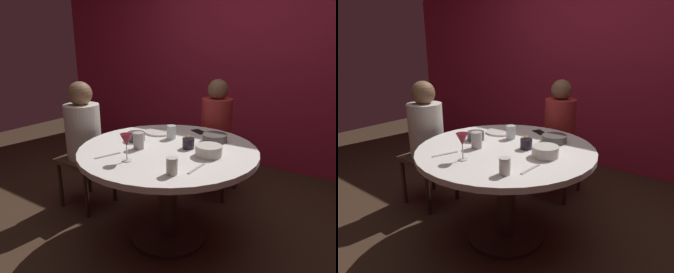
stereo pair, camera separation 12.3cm
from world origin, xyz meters
TOP-DOWN VIEW (x-y plane):
  - ground_plane at (0.00, 0.00)m, footprint 8.00×8.00m
  - back_wall at (0.00, 1.84)m, footprint 6.00×0.10m
  - dining_table at (0.00, 0.00)m, footprint 1.27×1.27m
  - seated_diner_left at (-0.88, 0.00)m, footprint 0.40×0.40m
  - seated_diner_back at (0.00, 0.86)m, footprint 0.40×0.40m
  - candle_holder at (0.13, 0.06)m, footprint 0.08×0.08m
  - wine_glass at (-0.08, -0.36)m, footprint 0.08×0.08m
  - dinner_plate at (-0.26, 0.27)m, footprint 0.24×0.24m
  - cell_phone at (0.01, 0.47)m, footprint 0.16×0.13m
  - bowl_serving_large at (0.32, -0.00)m, footprint 0.18×0.18m
  - bowl_salad_center at (0.23, 0.31)m, footprint 0.19×0.19m
  - bowl_small_white at (-0.29, -0.00)m, footprint 0.13×0.13m
  - cup_near_candle at (0.27, -0.38)m, footprint 0.07×0.07m
  - cup_by_left_diner at (-0.09, 0.19)m, footprint 0.07×0.07m
  - cup_by_right_diner at (-0.16, -0.14)m, footprint 0.08×0.08m
  - fork_near_plate at (-0.24, -0.36)m, footprint 0.08×0.17m
  - knife_near_plate at (0.35, -0.24)m, footprint 0.03×0.18m

SIDE VIEW (x-z plane):
  - ground_plane at x=0.00m, z-range 0.00..0.00m
  - dining_table at x=0.00m, z-range 0.20..0.93m
  - seated_diner_back at x=0.00m, z-range 0.14..1.27m
  - seated_diner_left at x=-0.88m, z-range 0.14..1.28m
  - fork_near_plate at x=-0.24m, z-range 0.73..0.73m
  - knife_near_plate at x=0.35m, z-range 0.73..0.73m
  - cell_phone at x=0.01m, z-range 0.73..0.74m
  - dinner_plate at x=-0.26m, z-range 0.73..0.74m
  - bowl_salad_center at x=0.23m, z-range 0.73..0.78m
  - bowl_small_white at x=-0.29m, z-range 0.73..0.79m
  - bowl_serving_large at x=0.32m, z-range 0.73..0.80m
  - candle_holder at x=0.13m, z-range 0.72..0.81m
  - cup_near_candle at x=0.27m, z-range 0.73..0.83m
  - cup_by_left_diner at x=-0.09m, z-range 0.73..0.83m
  - cup_by_right_diner at x=-0.16m, z-range 0.73..0.84m
  - wine_glass at x=-0.08m, z-range 0.77..0.94m
  - back_wall at x=0.00m, z-range 0.00..2.60m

